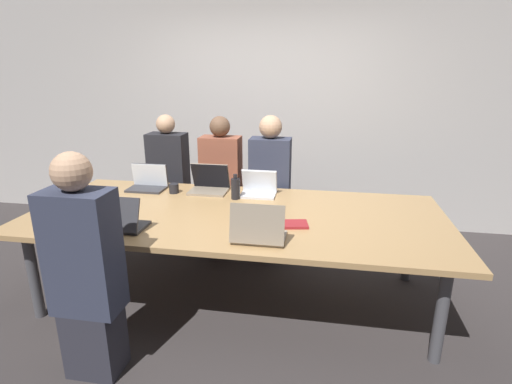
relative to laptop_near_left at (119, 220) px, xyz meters
The scene contains 17 objects.
ground_plane 1.21m from the laptop_near_left, 33.48° to the left, with size 24.00×24.00×0.00m, color #383333.
curtain_wall 2.52m from the laptop_near_left, 72.52° to the left, with size 12.00×0.06×2.80m.
conference_table 0.89m from the laptop_near_left, 33.48° to the left, with size 3.28×1.45×0.76m.
laptop_near_left is the anchor object (origin of this frame).
person_near_left 0.53m from the laptop_near_left, 84.97° to the right, with size 0.40×0.24×1.43m.
cup_near_left 0.29m from the laptop_near_left, 165.17° to the left, with size 0.09×0.09×0.09m.
laptop_far_left 1.01m from the laptop_near_left, 103.15° to the left, with size 0.35×0.23×0.24m.
person_far_left 1.52m from the laptop_near_left, 98.72° to the left, with size 0.40×0.24×1.40m.
cup_far_left 0.91m from the laptop_near_left, 86.29° to the left, with size 0.09×0.09×0.09m.
laptop_far_center 1.29m from the laptop_near_left, 49.55° to the left, with size 0.32×0.23×0.23m.
person_far_center 1.65m from the laptop_near_left, 57.57° to the left, with size 0.40×0.24×1.43m.
laptop_far_midleft 1.07m from the laptop_near_left, 70.03° to the left, with size 0.35×0.26×0.26m.
person_far_midleft 1.45m from the laptop_near_left, 74.77° to the left, with size 0.40×0.24×1.41m.
bottle_far_midleft 1.06m from the laptop_near_left, 51.73° to the left, with size 0.08×0.08×0.22m.
laptop_near_midright 1.01m from the laptop_near_left, ahead, with size 0.36×0.27×0.28m.
stapler 0.87m from the laptop_near_left, 24.99° to the left, with size 0.06×0.15×0.05m.
notebook 1.24m from the laptop_near_left, 13.71° to the left, with size 0.24×0.19×0.02m.
Camera 1 is at (0.67, -2.92, 1.86)m, focal length 28.00 mm.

